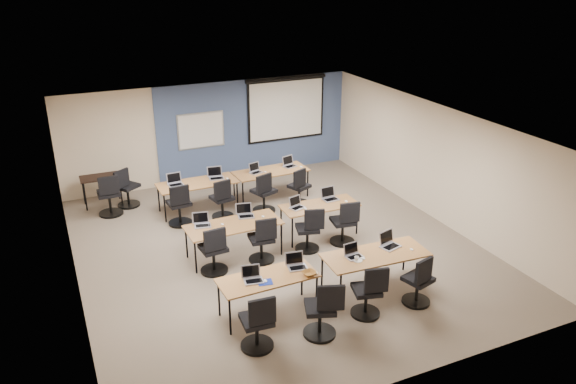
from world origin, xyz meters
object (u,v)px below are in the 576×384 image
laptop_2 (353,253)px  laptop_5 (245,213)px  task_chair_1 (322,314)px  task_chair_2 (369,295)px  laptop_6 (296,205)px  laptop_9 (216,176)px  task_chair_3 (419,284)px  laptop_8 (175,182)px  whiteboard (201,130)px  laptop_4 (202,222)px  training_table_front_right (375,256)px  training_table_mid_left (234,226)px  laptop_11 (289,164)px  spare_chair_a (126,191)px  training_table_front_left (268,280)px  laptop_0 (253,277)px  task_chair_11 (299,190)px  laptop_1 (296,264)px  task_chair_4 (214,254)px  laptop_7 (330,196)px  task_chair_0 (258,326)px  task_chair_7 (344,226)px  spare_chair_b (110,198)px  training_table_mid_right (320,207)px  utility_table (101,180)px  task_chair_10 (264,196)px  task_chair_5 (263,243)px  laptop_10 (255,170)px  training_table_back_left (197,184)px  task_chair_9 (222,202)px  task_chair_8 (180,208)px  task_chair_6 (309,233)px  laptop_3 (389,243)px

laptop_2 → laptop_5: size_ratio=0.90×
task_chair_1 → task_chair_2: task_chair_1 is taller
laptop_6 → laptop_9: bearing=96.6°
task_chair_3 → laptop_8: size_ratio=2.80×
whiteboard → task_chair_1: (-0.22, -7.52, -1.03)m
laptop_4 → training_table_front_right: bearing=-31.9°
laptop_6 → training_table_mid_left: bearing=171.5°
laptop_8 → laptop_9: (1.01, 0.01, 0.00)m
laptop_11 → spare_chair_a: 4.14m
training_table_front_left → training_table_front_right: same height
training_table_mid_left → laptop_0: 2.21m
task_chair_3 → task_chair_11: (-0.03, 4.83, -0.00)m
laptop_1 → laptop_2: size_ratio=1.08×
task_chair_4 → laptop_2: bearing=-42.9°
laptop_7 → laptop_9: (-1.92, 2.30, 0.00)m
task_chair_0 → task_chair_4: task_chair_4 is taller
task_chair_2 → task_chair_7: bearing=83.8°
training_table_front_right → spare_chair_b: bearing=129.5°
laptop_5 → laptop_8: laptop_8 is taller
training_table_mid_right → utility_table: bearing=140.0°
laptop_1 → task_chair_10: size_ratio=0.32×
whiteboard → task_chair_10: bearing=-74.1°
training_table_front_left → task_chair_7: task_chair_7 is taller
laptop_0 → task_chair_5: size_ratio=0.32×
laptop_2 → task_chair_4: task_chair_4 is taller
laptop_10 → laptop_1: bearing=-119.9°
laptop_4 → spare_chair_b: (-1.44, 2.91, -0.36)m
spare_chair_a → training_table_back_left: bearing=-66.9°
training_table_mid_right → laptop_11: 2.58m
task_chair_1 → task_chair_9: (-0.06, 4.98, -0.01)m
task_chair_11 → spare_chair_a: bearing=133.7°
laptop_1 → training_table_mid_left: bearing=111.0°
laptop_10 → task_chair_8: bearing=-179.2°
training_table_mid_right → laptop_4: size_ratio=5.19×
task_chair_6 → task_chair_9: size_ratio=0.99×
laptop_5 → spare_chair_b: (-2.39, 2.85, -0.36)m
laptop_2 → task_chair_7: size_ratio=0.30×
task_chair_0 → laptop_5: (1.00, 3.27, 0.38)m
utility_table → laptop_9: bearing=-24.3°
laptop_4 → utility_table: 3.95m
task_chair_10 → laptop_8: bearing=137.0°
whiteboard → training_table_back_left: 2.13m
training_table_mid_right → task_chair_2: 3.16m
whiteboard → laptop_10: bearing=-64.5°
task_chair_3 → task_chair_10: (-1.00, 4.79, 0.02)m
task_chair_9 → laptop_11: 2.29m
laptop_2 → task_chair_8: bearing=113.9°
laptop_2 → laptop_3: laptop_3 is taller
utility_table → laptop_3: bearing=-52.1°
training_table_front_left → laptop_2: size_ratio=5.60×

